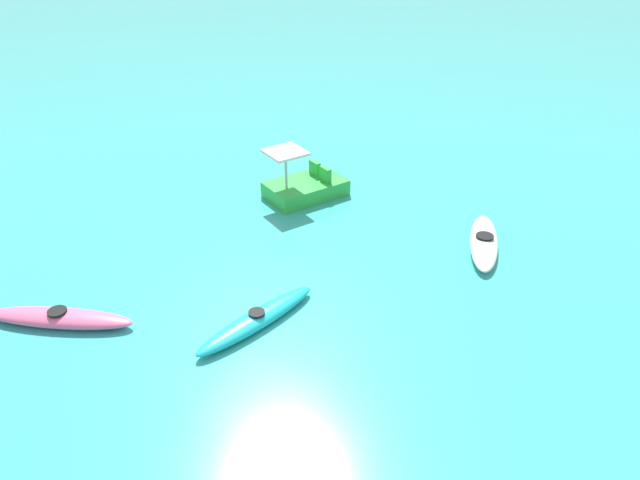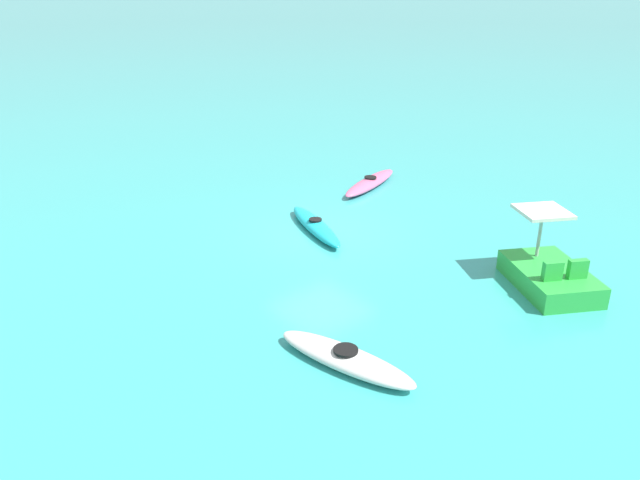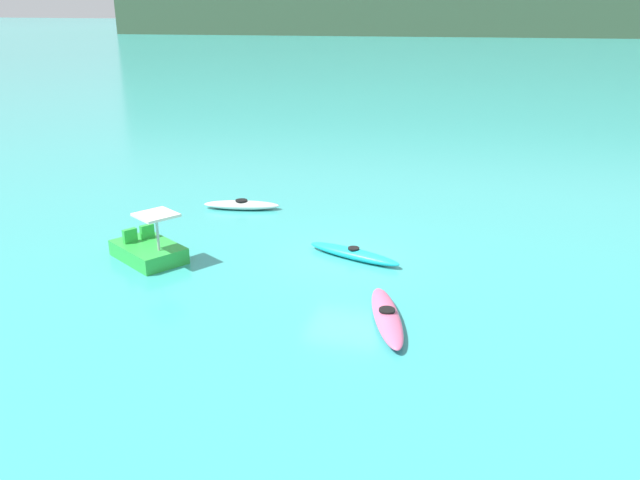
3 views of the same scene
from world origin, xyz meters
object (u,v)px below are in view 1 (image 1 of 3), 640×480
object	(u,v)px
kayak_white	(484,242)
kayak_pink	(59,318)
pedal_boat_green	(305,186)
kayak_cyan	(257,319)

from	to	relation	value
kayak_white	kayak_pink	bearing A→B (deg)	-46.50
kayak_white	pedal_boat_green	world-z (taller)	pedal_boat_green
kayak_pink	pedal_boat_green	distance (m)	8.29
kayak_white	kayak_cyan	distance (m)	6.70
kayak_pink	kayak_cyan	size ratio (longest dim) A/B	1.03
kayak_white	pedal_boat_green	xyz separation A→B (m)	(-0.66, -5.77, 0.17)
kayak_white	kayak_pink	world-z (taller)	same
kayak_pink	pedal_boat_green	xyz separation A→B (m)	(-8.04, 2.02, 0.17)
kayak_cyan	pedal_boat_green	size ratio (longest dim) A/B	1.17
kayak_white	kayak_cyan	world-z (taller)	same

